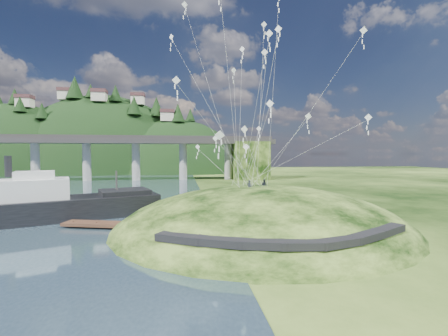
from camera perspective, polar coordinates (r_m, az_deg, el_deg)
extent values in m
plane|color=black|center=(33.47, -5.49, -12.60)|extent=(320.00, 320.00, 0.00)
ellipsoid|color=black|center=(36.99, 7.22, -13.53)|extent=(36.00, 32.00, 13.00)
cube|color=black|center=(25.19, -8.19, -12.98)|extent=(4.32, 3.62, 0.71)
cube|color=black|center=(23.76, -0.73, -13.77)|extent=(4.10, 2.97, 0.61)
cube|color=black|center=(23.39, 7.13, -14.08)|extent=(3.85, 2.37, 0.62)
cube|color=black|center=(23.93, 14.58, -13.86)|extent=(3.62, 1.83, 0.66)
cube|color=black|center=(25.36, 20.84, -12.98)|extent=(3.82, 2.27, 0.68)
cube|color=black|center=(27.64, 25.44, -11.56)|extent=(4.11, 2.97, 0.71)
cube|color=black|center=(30.55, 28.59, -10.22)|extent=(4.26, 3.43, 0.66)
cube|color=#2D2B2B|center=(113.30, -33.52, 4.37)|extent=(160.00, 9.00, 1.60)
cube|color=#2D2B2B|center=(113.36, -33.54, 5.08)|extent=(160.00, 0.40, 1.20)
cube|color=#2D2B2B|center=(117.25, -32.63, 5.01)|extent=(160.00, 0.40, 1.20)
cylinder|color=#989590|center=(112.20, -32.28, 1.10)|extent=(2.60, 2.60, 13.00)
cylinder|color=#989590|center=(106.76, -24.68, 1.21)|extent=(2.60, 2.60, 13.00)
cylinder|color=#989590|center=(103.39, -16.42, 1.31)|extent=(2.60, 2.60, 13.00)
cylinder|color=#989590|center=(102.28, -7.80, 1.38)|extent=(2.60, 2.60, 13.00)
cylinder|color=#989590|center=(103.51, 0.82, 1.42)|extent=(2.60, 2.60, 13.00)
cube|color=black|center=(104.92, 4.87, 1.43)|extent=(12.00, 11.00, 13.00)
ellipsoid|color=black|center=(171.27, -34.60, -3.41)|extent=(84.00, 60.00, 80.00)
ellipsoid|color=black|center=(163.57, -21.65, -2.68)|extent=(96.00, 68.00, 88.00)
ellipsoid|color=black|center=(151.47, -9.34, -4.47)|extent=(76.00, 56.00, 72.00)
cone|color=black|center=(166.77, -35.02, 11.09)|extent=(5.61, 5.61, 7.39)
cone|color=black|center=(156.57, -34.33, 10.03)|extent=(5.08, 5.08, 6.69)
cone|color=black|center=(151.68, -31.37, 9.32)|extent=(5.29, 5.29, 6.96)
cone|color=black|center=(157.64, -26.54, 13.55)|extent=(8.01, 8.01, 10.54)
cone|color=black|center=(154.84, -24.07, 13.29)|extent=(4.97, 4.97, 6.54)
cone|color=black|center=(149.99, -19.96, 13.25)|extent=(5.83, 5.83, 7.67)
cone|color=black|center=(142.59, -16.74, 11.37)|extent=(6.47, 6.47, 8.51)
cone|color=black|center=(148.42, -12.74, 11.32)|extent=(7.13, 7.13, 9.38)
cone|color=black|center=(142.57, -8.78, 10.35)|extent=(6.56, 6.56, 8.63)
cone|color=black|center=(148.15, -6.44, 10.00)|extent=(4.88, 4.88, 6.42)
cube|color=beige|center=(161.31, -33.69, 10.26)|extent=(6.00, 5.00, 4.00)
cube|color=#512E30|center=(161.71, -33.72, 11.21)|extent=(6.40, 5.40, 1.60)
cube|color=beige|center=(161.83, -27.89, 12.06)|extent=(6.00, 5.00, 4.00)
cube|color=#512E30|center=(162.31, -27.91, 13.00)|extent=(6.40, 5.40, 1.60)
cube|color=beige|center=(149.08, -22.65, 12.33)|extent=(6.00, 5.00, 4.00)
cube|color=#512E30|center=(149.56, -22.67, 13.35)|extent=(6.40, 5.40, 1.60)
cube|color=beige|center=(151.81, -16.07, 12.22)|extent=(6.00, 5.00, 4.00)
cube|color=#512E30|center=(152.29, -16.09, 13.22)|extent=(6.40, 5.40, 1.60)
cube|color=beige|center=(143.43, -10.75, 9.49)|extent=(6.00, 5.00, 4.00)
cube|color=#512E30|center=(143.77, -10.76, 10.56)|extent=(6.40, 5.40, 1.60)
cube|color=black|center=(46.22, -28.02, -6.79)|extent=(25.36, 14.97, 2.90)
cube|color=silver|center=(45.97, -32.28, -3.71)|extent=(9.05, 7.36, 3.13)
cube|color=silver|center=(45.81, -32.34, -1.35)|extent=(5.37, 4.72, 1.34)
cube|color=black|center=(46.70, -18.41, -4.30)|extent=(8.25, 7.60, 0.67)
cylinder|color=black|center=(46.01, -35.85, 0.24)|extent=(0.78, 0.78, 2.68)
cylinder|color=#2D2B2B|center=(46.37, -19.79, -2.57)|extent=(0.27, 0.27, 3.35)
cube|color=#3E2519|center=(38.04, -19.01, -10.16)|extent=(14.20, 5.90, 0.35)
cylinder|color=#3E2519|center=(41.10, -26.69, -9.70)|extent=(0.30, 0.30, 1.01)
cylinder|color=#3E2519|center=(39.51, -23.00, -10.12)|extent=(0.30, 0.30, 1.01)
cylinder|color=#3E2519|center=(38.10, -19.00, -10.53)|extent=(0.30, 0.30, 1.01)
cylinder|color=#3E2519|center=(36.88, -14.72, -10.91)|extent=(0.30, 0.30, 1.01)
cylinder|color=#3E2519|center=(35.87, -10.15, -11.25)|extent=(0.30, 0.30, 1.01)
imported|color=#22262E|center=(35.19, 4.84, -2.29)|extent=(0.67, 0.56, 1.59)
imported|color=#22262E|center=(36.88, 7.65, -2.10)|extent=(0.95, 0.94, 1.55)
cube|color=white|center=(34.64, 10.31, 24.60)|extent=(0.63, 0.52, 0.78)
cube|color=white|center=(34.44, 10.30, 23.75)|extent=(0.10, 0.07, 0.45)
cube|color=white|center=(34.24, 10.29, 22.88)|extent=(0.10, 0.07, 0.45)
cube|color=white|center=(34.06, 10.28, 22.01)|extent=(0.10, 0.07, 0.45)
cube|color=white|center=(26.52, -0.83, 6.27)|extent=(0.87, 0.32, 0.84)
cube|color=white|center=(26.49, -0.83, 4.94)|extent=(0.11, 0.07, 0.51)
cube|color=white|center=(26.47, -0.83, 3.60)|extent=(0.11, 0.07, 0.51)
cube|color=white|center=(26.47, -0.82, 2.27)|extent=(0.11, 0.07, 0.51)
cube|color=white|center=(37.96, -1.66, 5.66)|extent=(0.65, 0.41, 0.72)
cube|color=white|center=(37.93, -1.66, 4.88)|extent=(0.10, 0.05, 0.42)
cube|color=white|center=(37.92, -1.66, 4.10)|extent=(0.10, 0.05, 0.42)
cube|color=white|center=(37.91, -1.66, 3.32)|extent=(0.10, 0.05, 0.42)
cube|color=white|center=(35.43, -0.72, 28.95)|extent=(0.11, 0.05, 0.47)
cube|color=white|center=(35.18, -0.72, 28.11)|extent=(0.11, 0.05, 0.47)
cube|color=white|center=(39.86, 1.85, 18.10)|extent=(0.65, 0.20, 0.66)
cube|color=white|center=(39.74, 1.85, 17.44)|extent=(0.08, 0.06, 0.39)
cube|color=white|center=(39.62, 1.85, 16.79)|extent=(0.08, 0.06, 0.39)
cube|color=white|center=(39.51, 1.85, 16.12)|extent=(0.08, 0.06, 0.39)
cube|color=white|center=(38.98, 10.42, 28.30)|extent=(0.11, 0.03, 0.48)
cube|color=white|center=(38.72, 10.41, 27.51)|extent=(0.11, 0.03, 0.48)
cube|color=white|center=(33.03, 8.73, 12.02)|extent=(0.72, 0.57, 0.86)
cube|color=white|center=(32.94, 8.72, 10.96)|extent=(0.11, 0.07, 0.50)
cube|color=white|center=(32.86, 8.71, 9.90)|extent=(0.11, 0.07, 0.50)
cube|color=white|center=(32.78, 8.71, 8.83)|extent=(0.11, 0.07, 0.50)
cube|color=white|center=(33.11, 25.79, 8.68)|extent=(0.66, 0.33, 0.71)
cube|color=white|center=(33.06, 25.77, 7.81)|extent=(0.09, 0.04, 0.41)
cube|color=white|center=(33.02, 25.76, 6.94)|extent=(0.09, 0.04, 0.41)
cube|color=white|center=(32.98, 25.74, 6.07)|extent=(0.09, 0.04, 0.41)
cube|color=white|center=(29.08, -9.10, 16.18)|extent=(0.78, 0.22, 0.77)
cube|color=white|center=(28.95, -9.09, 15.11)|extent=(0.10, 0.05, 0.45)
cube|color=white|center=(28.84, -9.08, 14.04)|extent=(0.10, 0.05, 0.45)
cube|color=white|center=(28.74, -9.07, 12.96)|extent=(0.10, 0.05, 0.45)
cube|color=white|center=(40.86, -7.52, 28.49)|extent=(0.73, 0.21, 0.72)
cube|color=white|center=(40.64, -7.51, 27.83)|extent=(0.09, 0.05, 0.42)
cube|color=white|center=(40.43, -7.51, 27.17)|extent=(0.09, 0.05, 0.42)
cube|color=white|center=(40.21, -7.50, 26.50)|extent=(0.09, 0.05, 0.42)
cube|color=white|center=(39.81, -5.06, 4.04)|extent=(0.58, 0.38, 0.65)
cube|color=white|center=(39.81, -5.05, 3.36)|extent=(0.09, 0.04, 0.38)
cube|color=white|center=(39.80, -5.05, 2.69)|extent=(0.09, 0.04, 0.38)
cube|color=white|center=(39.81, -5.05, 2.01)|extent=(0.09, 0.04, 0.38)
cube|color=white|center=(42.44, -10.00, 23.38)|extent=(0.56, 0.55, 0.74)
cube|color=white|center=(42.26, -9.99, 22.71)|extent=(0.09, 0.07, 0.43)
cube|color=white|center=(42.08, -9.99, 22.04)|extent=(0.09, 0.07, 0.43)
cube|color=white|center=(41.91, -9.98, 21.36)|extent=(0.09, 0.07, 0.43)
cube|color=white|center=(35.51, 25.05, 22.66)|extent=(0.73, 0.26, 0.72)
cube|color=white|center=(35.33, 25.03, 21.86)|extent=(0.10, 0.03, 0.43)
cube|color=white|center=(35.16, 25.01, 21.05)|extent=(0.10, 0.03, 0.43)
cube|color=white|center=(35.00, 24.99, 20.23)|extent=(0.10, 0.03, 0.43)
cube|color=white|center=(45.63, 7.63, 25.47)|extent=(0.79, 0.29, 0.79)
cube|color=white|center=(45.41, 7.62, 24.80)|extent=(0.10, 0.02, 0.47)
cube|color=white|center=(45.19, 7.62, 24.12)|extent=(0.10, 0.02, 0.47)
cube|color=white|center=(44.99, 7.61, 23.44)|extent=(0.10, 0.02, 0.47)
cube|color=white|center=(33.24, 3.90, 7.37)|extent=(0.80, 0.32, 0.83)
cube|color=white|center=(33.19, 3.89, 6.35)|extent=(0.11, 0.07, 0.48)
cube|color=white|center=(33.16, 3.89, 5.33)|extent=(0.11, 0.07, 0.48)
cube|color=white|center=(33.14, 3.89, 4.30)|extent=(0.11, 0.07, 0.48)
cube|color=white|center=(42.59, 3.48, 21.66)|extent=(0.61, 0.53, 0.76)
cube|color=white|center=(42.42, 3.47, 20.97)|extent=(0.10, 0.07, 0.44)
cube|color=white|center=(42.25, 3.47, 20.27)|extent=(0.10, 0.07, 0.44)
cube|color=white|center=(42.09, 3.47, 19.57)|extent=(0.10, 0.07, 0.44)
cube|color=white|center=(34.90, 7.75, 21.01)|extent=(0.71, 0.28, 0.73)
cube|color=white|center=(34.74, 7.74, 20.18)|extent=(0.10, 0.03, 0.43)
cube|color=white|center=(34.58, 7.73, 19.35)|extent=(0.10, 0.03, 0.43)
cube|color=white|center=(34.44, 7.73, 18.52)|extent=(0.10, 0.03, 0.43)
cube|color=white|center=(36.76, 4.23, 4.02)|extent=(0.77, 0.29, 0.79)
cube|color=white|center=(36.75, 4.22, 3.14)|extent=(0.10, 0.04, 0.46)
cube|color=white|center=(36.75, 4.22, 2.27)|extent=(0.10, 0.04, 0.46)
cube|color=white|center=(36.76, 4.22, 1.39)|extent=(0.10, 0.04, 0.46)
cube|color=white|center=(35.93, 8.61, 24.01)|extent=(0.79, 0.28, 0.81)
cube|color=white|center=(35.72, 8.60, 23.15)|extent=(0.11, 0.03, 0.47)
cube|color=white|center=(35.53, 8.60, 22.28)|extent=(0.11, 0.03, 0.47)
cube|color=white|center=(35.34, 8.59, 21.40)|extent=(0.11, 0.03, 0.47)
cube|color=white|center=(35.35, 15.76, 9.44)|extent=(0.81, 0.26, 0.79)
cube|color=white|center=(35.29, 15.75, 8.51)|extent=(0.10, 0.06, 0.47)
cube|color=white|center=(35.23, 15.74, 7.57)|extent=(0.10, 0.06, 0.47)
cube|color=white|center=(35.19, 15.72, 6.64)|extent=(0.10, 0.06, 0.47)
cube|color=white|center=(43.48, 6.66, 7.46)|extent=(0.65, 0.42, 0.73)
cube|color=white|center=(43.44, 6.65, 6.77)|extent=(0.10, 0.05, 0.43)
cube|color=white|center=(43.40, 6.65, 6.08)|extent=(0.10, 0.05, 0.43)
cube|color=white|center=(43.38, 6.65, 5.38)|extent=(0.10, 0.05, 0.43)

